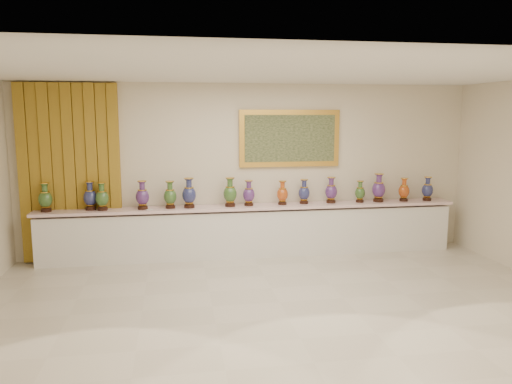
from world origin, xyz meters
TOP-DOWN VIEW (x-y plane):
  - ground at (0.00, 0.00)m, footprint 8.00×8.00m
  - room at (-2.43, 2.44)m, footprint 8.00×8.00m
  - counter at (0.00, 2.27)m, footprint 7.28×0.48m
  - vase_0 at (-3.40, 2.24)m, footprint 0.27×0.27m
  - vase_1 at (-2.71, 2.29)m, footprint 0.27×0.27m
  - vase_2 at (-2.51, 2.22)m, footprint 0.27×0.27m
  - vase_3 at (-1.86, 2.21)m, footprint 0.24×0.24m
  - vase_4 at (-1.41, 2.22)m, footprint 0.27×0.27m
  - vase_5 at (-1.09, 2.22)m, footprint 0.27×0.27m
  - vase_6 at (-0.39, 2.23)m, footprint 0.29×0.29m
  - vase_7 at (-0.06, 2.25)m, footprint 0.25×0.25m
  - vase_8 at (0.53, 2.25)m, footprint 0.24×0.24m
  - vase_9 at (0.93, 2.29)m, footprint 0.26×0.26m
  - vase_10 at (1.43, 2.28)m, footprint 0.24×0.24m
  - vase_11 at (1.96, 2.26)m, footprint 0.21×0.21m
  - vase_12 at (2.32, 2.26)m, footprint 0.24×0.24m
  - vase_13 at (2.80, 2.24)m, footprint 0.24×0.24m
  - vase_14 at (3.25, 2.23)m, footprint 0.27×0.27m
  - label_card at (-1.75, 2.13)m, footprint 0.10×0.06m

SIDE VIEW (x-z plane):
  - ground at x=0.00m, z-range 0.00..0.00m
  - counter at x=0.00m, z-range -0.01..0.89m
  - label_card at x=-1.75m, z-range 0.90..0.90m
  - vase_11 at x=1.96m, z-range 0.88..1.27m
  - vase_8 at x=0.53m, z-range 0.88..1.30m
  - vase_13 at x=2.80m, z-range 0.88..1.30m
  - vase_9 at x=0.93m, z-range 0.88..1.31m
  - vase_14 at x=3.25m, z-range 0.88..1.32m
  - vase_7 at x=-0.06m, z-range 0.88..1.32m
  - vase_4 at x=-1.41m, z-range 0.88..1.34m
  - vase_10 at x=1.43m, z-range 0.88..1.34m
  - vase_2 at x=-2.51m, z-range 0.88..1.34m
  - vase_0 at x=-3.40m, z-range 0.88..1.35m
  - vase_1 at x=-2.71m, z-range 0.88..1.35m
  - vase_3 at x=-1.86m, z-range 0.88..1.35m
  - vase_6 at x=-0.39m, z-range 0.87..1.38m
  - vase_5 at x=-1.09m, z-range 0.87..1.38m
  - vase_12 at x=2.32m, z-range 0.87..1.39m
  - room at x=-2.43m, z-range -2.41..5.59m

